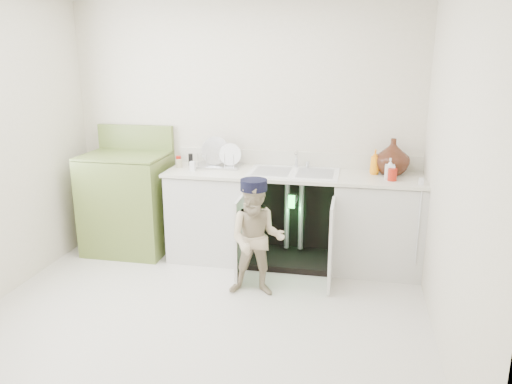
% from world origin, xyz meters
% --- Properties ---
extents(ground, '(3.50, 3.50, 0.00)m').
position_xyz_m(ground, '(0.00, 0.00, 0.00)').
color(ground, beige).
rests_on(ground, ground).
extents(room_shell, '(6.00, 5.50, 1.26)m').
position_xyz_m(room_shell, '(0.00, 0.00, 1.25)').
color(room_shell, beige).
rests_on(room_shell, ground).
extents(counter_run, '(2.44, 1.02, 1.23)m').
position_xyz_m(counter_run, '(0.58, 1.21, 0.48)').
color(counter_run, silver).
rests_on(counter_run, ground).
extents(avocado_stove, '(0.82, 0.65, 1.27)m').
position_xyz_m(avocado_stove, '(-1.15, 1.18, 0.52)').
color(avocado_stove, '#597232').
rests_on(avocado_stove, ground).
extents(repair_worker, '(0.53, 0.61, 1.00)m').
position_xyz_m(repair_worker, '(0.34, 0.46, 0.51)').
color(repair_worker, tan).
rests_on(repair_worker, ground).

